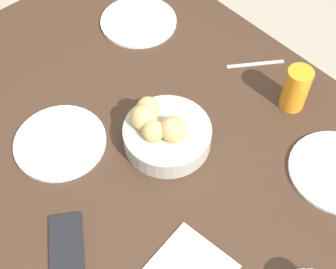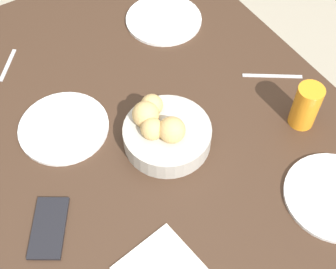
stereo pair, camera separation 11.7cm
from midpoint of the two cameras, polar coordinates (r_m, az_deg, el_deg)
The scene contains 10 objects.
ground_plane at distance 1.88m, azimuth 0.99°, elevation -13.31°, with size 10.00×10.00×0.00m, color #A89E89.
dining_table at distance 1.29m, azimuth 1.40°, elevation -1.95°, with size 1.39×1.00×0.76m.
bread_basket at distance 1.17m, azimuth 2.49°, elevation 0.22°, with size 0.22×0.22×0.11m.
plate_near_left at distance 1.19m, azimuth 22.29°, elevation -7.19°, with size 0.24×0.24×0.01m.
plate_near_right at distance 1.51m, azimuth 1.76°, elevation 13.73°, with size 0.24×0.24×0.01m.
plate_far_center at distance 1.23m, azimuth -9.98°, elevation 0.68°, with size 0.24×0.24×0.01m.
juice_glass at distance 1.25m, azimuth 19.07°, elevation 3.12°, with size 0.07×0.07×0.13m.
fork_silver at distance 1.38m, azimuth 15.00°, elevation 6.75°, with size 0.10×0.15×0.00m.
spoon_coffee at distance 1.43m, azimuth -16.75°, elevation 7.98°, with size 0.11×0.09×0.00m.
cell_phone at distance 1.09m, azimuth -11.34°, elevation -11.30°, with size 0.17×0.14×0.01m.
Camera 2 is at (-0.63, 0.36, 1.74)m, focal length 50.00 mm.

